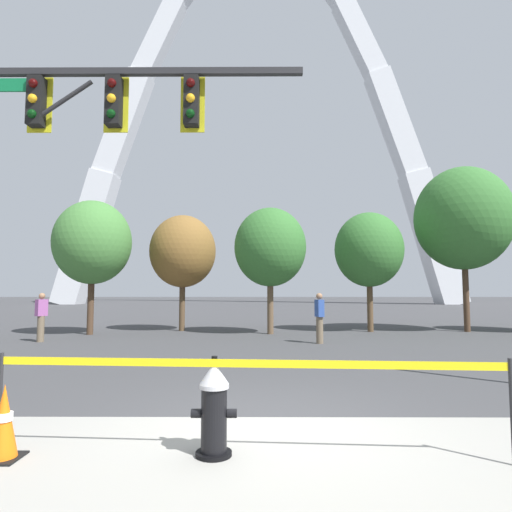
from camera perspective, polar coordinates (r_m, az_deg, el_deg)
name	(u,v)px	position (r m, az deg, el deg)	size (l,w,h in m)	color
ground_plane	(267,426)	(5.69, 1.49, -21.48)	(240.00, 240.00, 0.00)	#3D3D3F
fire_hydrant	(214,409)	(4.64, -5.54, -19.39)	(0.46, 0.48, 0.99)	black
caution_tape_barrier	(245,388)	(4.51, -1.47, -16.99)	(5.14, 0.38, 1.01)	#232326
traffic_cone_by_hydrant	(3,423)	(5.18, -30.35, -18.44)	(0.36, 0.36, 0.73)	black
traffic_signal_gantry	(54,144)	(8.74, -25.11, 13.22)	(6.42, 0.44, 6.00)	#232326
monument_arch	(259,132)	(59.33, 0.42, 16.04)	(52.50, 3.27, 52.01)	silver
tree_far_left	(93,243)	(17.89, -20.75, 1.67)	(2.95, 2.95, 5.16)	#473323
tree_left_mid	(183,251)	(18.54, -9.62, 0.59)	(2.78, 2.78, 4.86)	brown
tree_center_left	(270,247)	(16.96, 1.88, 1.16)	(2.81, 2.81, 4.93)	brown
tree_center_right	(369,250)	(18.47, 14.66, 0.79)	(2.81, 2.81, 4.91)	brown
tree_right_mid	(463,218)	(19.97, 25.63, 4.48)	(3.89, 3.89, 6.81)	#473323
pedestrian_walking_left	(320,317)	(13.97, 8.38, -8.02)	(0.28, 0.38, 1.59)	brown
pedestrian_standing_center	(41,317)	(15.90, -26.48, -7.17)	(0.35, 0.39, 1.59)	brown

